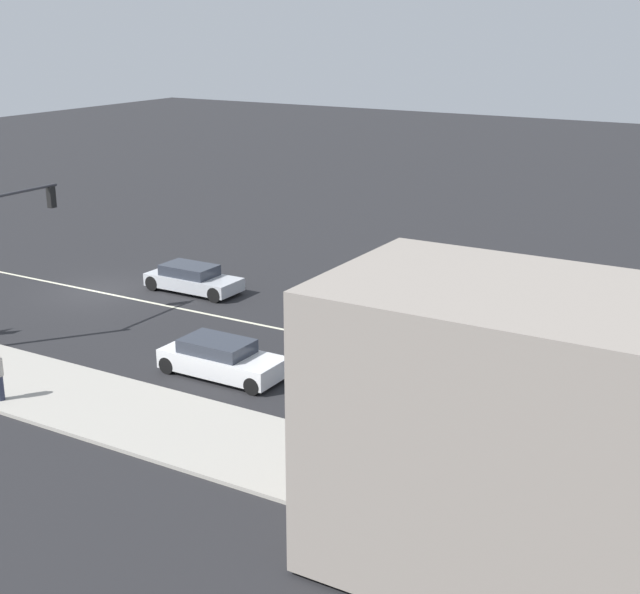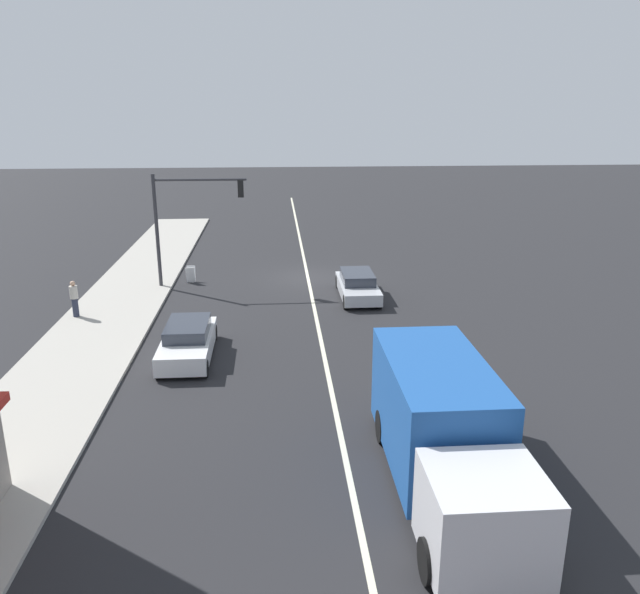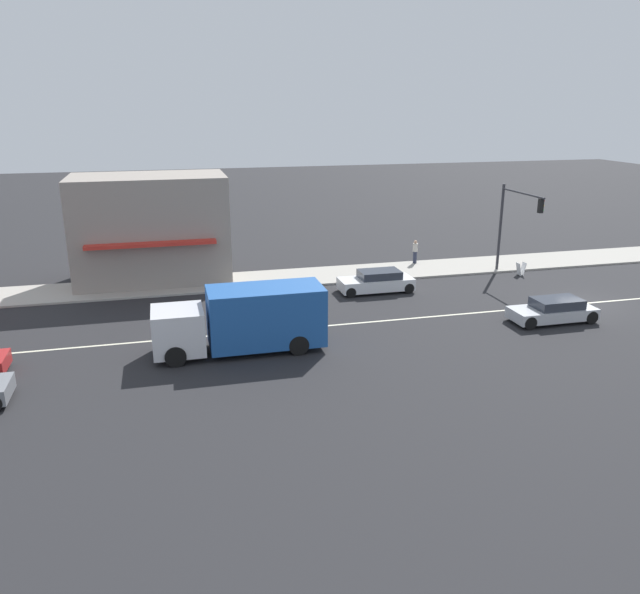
{
  "view_description": "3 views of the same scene",
  "coord_description": "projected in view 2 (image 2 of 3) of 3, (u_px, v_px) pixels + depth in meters",
  "views": [
    {
      "loc": [
        27.51,
        27.92,
        11.68
      ],
      "look_at": [
        1.15,
        12.3,
        2.03
      ],
      "focal_mm": 50.0,
      "sensor_mm": 36.0,
      "label": 1
    },
    {
      "loc": [
        1.73,
        32.34,
        8.93
      ],
      "look_at": [
        0.15,
        10.96,
        2.29
      ],
      "focal_mm": 35.0,
      "sensor_mm": 36.0,
      "label": 2
    },
    {
      "loc": [
        -28.27,
        22.56,
        10.64
      ],
      "look_at": [
        -0.67,
        15.56,
        1.75
      ],
      "focal_mm": 35.0,
      "sensor_mm": 36.0,
      "label": 3
    }
  ],
  "objects": [
    {
      "name": "lane_marking_center",
      "position": [
        308.0,
        277.0,
        33.57
      ],
      "size": [
        0.16,
        60.0,
        0.01
      ],
      "primitive_type": "cube",
      "color": "beige",
      "rests_on": "ground"
    },
    {
      "name": "van_white",
      "position": [
        188.0,
        341.0,
        22.85
      ],
      "size": [
        1.78,
        4.33,
        1.27
      ],
      "color": "silver",
      "rests_on": "ground"
    },
    {
      "name": "sedan_silver",
      "position": [
        358.0,
        285.0,
        29.99
      ],
      "size": [
        1.76,
        4.34,
        1.21
      ],
      "color": "#B7BABF",
      "rests_on": "ground"
    },
    {
      "name": "traffic_signal_main",
      "position": [
        185.0,
        211.0,
        30.66
      ],
      "size": [
        4.59,
        0.34,
        5.6
      ],
      "color": "#333338",
      "rests_on": "sidewalk_right"
    },
    {
      "name": "warning_aframe_sign",
      "position": [
        191.0,
        274.0,
        32.55
      ],
      "size": [
        0.45,
        0.53,
        0.84
      ],
      "color": "silver",
      "rests_on": "ground"
    },
    {
      "name": "ground_plane",
      "position": [
        345.0,
        458.0,
        16.42
      ],
      "size": [
        160.0,
        160.0,
        0.0
      ],
      "primitive_type": "plane",
      "color": "#232326"
    },
    {
      "name": "pedestrian",
      "position": [
        74.0,
        298.0,
        26.8
      ],
      "size": [
        0.34,
        0.34,
        1.59
      ],
      "color": "#282D42",
      "rests_on": "sidewalk_right"
    },
    {
      "name": "delivery_truck",
      "position": [
        444.0,
        431.0,
        14.87
      ],
      "size": [
        2.44,
        7.5,
        2.87
      ],
      "color": "silver",
      "rests_on": "ground"
    }
  ]
}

